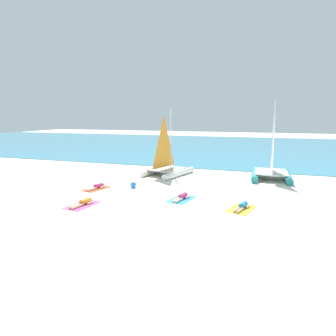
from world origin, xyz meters
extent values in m
plane|color=silver|center=(0.00, 10.00, 0.00)|extent=(120.00, 120.00, 0.00)
cube|color=teal|center=(0.00, 31.88, 0.03)|extent=(120.00, 40.00, 0.05)
cylinder|color=teal|center=(5.61, 9.87, 0.25)|extent=(0.55, 4.42, 0.50)
cylinder|color=teal|center=(7.92, 9.90, 0.25)|extent=(0.55, 4.42, 0.50)
cube|color=silver|center=(6.77, 9.68, 0.54)|extent=(2.34, 2.85, 0.06)
cylinder|color=silver|center=(6.76, 10.31, 3.13)|extent=(0.11, 0.11, 5.26)
pyramid|color=white|center=(6.77, 9.27, 2.98)|extent=(0.09, 2.31, 4.42)
cylinder|color=white|center=(-2.13, 9.08, 0.23)|extent=(1.62, 4.02, 0.46)
cylinder|color=white|center=(-0.10, 8.46, 0.23)|extent=(1.62, 4.02, 0.46)
cube|color=silver|center=(-1.17, 8.58, 0.49)|extent=(2.79, 3.10, 0.06)
cylinder|color=silver|center=(-1.00, 9.14, 2.88)|extent=(0.10, 0.10, 4.83)
pyramid|color=orange|center=(-1.28, 8.22, 2.74)|extent=(0.67, 2.05, 4.06)
cube|color=#EA5933|center=(-4.17, 2.97, 0.01)|extent=(1.54, 2.11, 0.01)
cylinder|color=#D83372|center=(-4.12, 3.17, 0.16)|extent=(0.45, 0.68, 0.30)
sphere|color=beige|center=(-4.01, 3.56, 0.16)|extent=(0.22, 0.22, 0.22)
cylinder|color=beige|center=(-4.37, 2.56, 0.08)|extent=(0.33, 0.79, 0.14)
cylinder|color=beige|center=(-4.19, 2.52, 0.08)|extent=(0.33, 0.79, 0.14)
cylinder|color=beige|center=(-4.29, 3.37, 0.07)|extent=(0.21, 0.46, 0.10)
cylinder|color=beige|center=(-3.87, 3.26, 0.07)|extent=(0.21, 0.46, 0.10)
cube|color=#D84C99|center=(-2.96, -0.32, 0.01)|extent=(1.38, 2.05, 0.01)
cylinder|color=orange|center=(-2.93, -0.12, 0.16)|extent=(0.39, 0.66, 0.30)
sphere|color=#D8AD84|center=(-2.87, 0.28, 0.16)|extent=(0.22, 0.22, 0.22)
cylinder|color=#D8AD84|center=(-3.12, -0.75, 0.08)|extent=(0.26, 0.79, 0.14)
cylinder|color=#D8AD84|center=(-2.94, -0.78, 0.08)|extent=(0.26, 0.79, 0.14)
cylinder|color=#D8AD84|center=(-3.13, 0.07, 0.07)|extent=(0.17, 0.46, 0.10)
cylinder|color=#D8AD84|center=(-2.69, 0.00, 0.07)|extent=(0.17, 0.46, 0.10)
cube|color=#338CD8|center=(1.77, 2.37, 0.01)|extent=(1.47, 2.09, 0.01)
cylinder|color=#D83372|center=(1.81, 2.56, 0.16)|extent=(0.42, 0.67, 0.30)
sphere|color=beige|center=(1.89, 2.96, 0.16)|extent=(0.22, 0.22, 0.22)
cylinder|color=beige|center=(1.59, 1.95, 0.08)|extent=(0.30, 0.79, 0.14)
cylinder|color=beige|center=(1.76, 1.91, 0.08)|extent=(0.30, 0.79, 0.14)
cylinder|color=beige|center=(1.63, 2.76, 0.07)|extent=(0.19, 0.46, 0.10)
cylinder|color=beige|center=(2.06, 2.67, 0.07)|extent=(0.19, 0.46, 0.10)
cube|color=yellow|center=(5.17, 1.68, 0.01)|extent=(1.59, 2.13, 0.01)
cylinder|color=#268CCC|center=(5.22, 1.87, 0.16)|extent=(0.46, 0.68, 0.30)
sphere|color=#D8AD84|center=(5.34, 2.26, 0.16)|extent=(0.22, 0.22, 0.22)
cylinder|color=#D8AD84|center=(4.96, 1.27, 0.08)|extent=(0.35, 0.79, 0.14)
cylinder|color=#D8AD84|center=(5.13, 1.22, 0.08)|extent=(0.35, 0.79, 0.14)
cylinder|color=#D8AD84|center=(5.06, 2.08, 0.07)|extent=(0.22, 0.46, 0.10)
cylinder|color=#D8AD84|center=(5.48, 1.96, 0.07)|extent=(0.22, 0.46, 0.10)
sphere|color=#337FE5|center=(-1.97, 3.97, 0.20)|extent=(0.40, 0.40, 0.40)
camera|label=1|loc=(5.94, -12.88, 4.74)|focal=30.67mm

